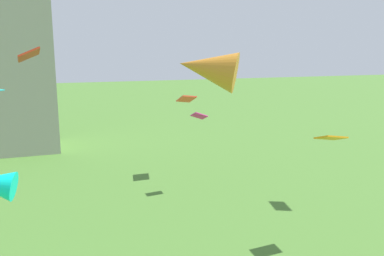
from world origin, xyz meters
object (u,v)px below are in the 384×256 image
kite_flying_2 (29,55)px  kite_flying_7 (207,68)px  kite_flying_0 (199,116)px  kite_flying_1 (186,99)px  kite_flying_5 (331,138)px

kite_flying_2 → kite_flying_7: size_ratio=0.62×
kite_flying_2 → kite_flying_7: 10.26m
kite_flying_0 → kite_flying_7: kite_flying_7 is taller
kite_flying_0 → kite_flying_1: size_ratio=0.74×
kite_flying_1 → kite_flying_2: kite_flying_2 is taller
kite_flying_5 → kite_flying_7: kite_flying_7 is taller
kite_flying_2 → kite_flying_5: 15.56m
kite_flying_0 → kite_flying_5: (3.33, -9.37, 0.21)m
kite_flying_0 → kite_flying_7: (-3.64, -10.72, 3.71)m
kite_flying_2 → kite_flying_7: (6.62, -7.83, -0.43)m
kite_flying_1 → kite_flying_5: bearing=-170.6°
kite_flying_1 → kite_flying_2: size_ratio=0.89×
kite_flying_0 → kite_flying_2: size_ratio=0.66×
kite_flying_1 → kite_flying_7: (-3.98, -14.52, 3.01)m
kite_flying_7 → kite_flying_2: bearing=-109.7°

